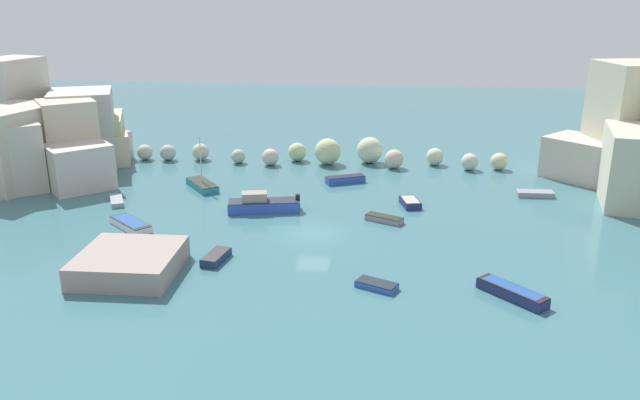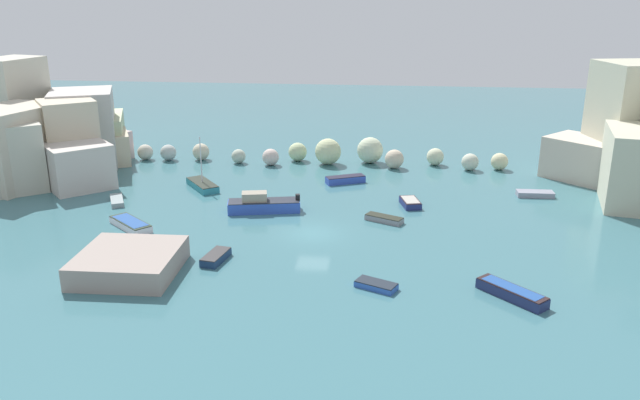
{
  "view_description": "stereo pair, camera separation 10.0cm",
  "coord_description": "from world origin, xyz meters",
  "px_view_note": "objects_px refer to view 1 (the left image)",
  "views": [
    {
      "loc": [
        5.42,
        -44.79,
        17.58
      ],
      "look_at": [
        0.0,
        5.09,
        1.0
      ],
      "focal_mm": 35.72,
      "sensor_mm": 36.0,
      "label": 1
    },
    {
      "loc": [
        5.52,
        -44.77,
        17.58
      ],
      "look_at": [
        0.0,
        5.09,
        1.0
      ],
      "focal_mm": 35.72,
      "sensor_mm": 36.0,
      "label": 2
    }
  ],
  "objects_px": {
    "moored_boat_5": "(263,204)",
    "moored_boat_9": "(512,292)",
    "moored_boat_11": "(117,276)",
    "moored_boat_3": "(202,185)",
    "moored_boat_8": "(384,219)",
    "stone_dock": "(129,262)",
    "moored_boat_6": "(216,257)",
    "moored_boat_0": "(410,202)",
    "moored_boat_2": "(131,224)",
    "moored_boat_1": "(117,201)",
    "moored_boat_7": "(345,179)",
    "moored_boat_4": "(377,285)",
    "moored_boat_10": "(535,194)"
  },
  "relations": [
    {
      "from": "moored_boat_5",
      "to": "moored_boat_9",
      "type": "bearing_deg",
      "value": 130.46
    },
    {
      "from": "moored_boat_9",
      "to": "moored_boat_11",
      "type": "height_order",
      "value": "moored_boat_9"
    },
    {
      "from": "moored_boat_3",
      "to": "moored_boat_8",
      "type": "xyz_separation_m",
      "value": [
        16.97,
        -7.13,
        -0.11
      ]
    },
    {
      "from": "moored_boat_5",
      "to": "moored_boat_9",
      "type": "xyz_separation_m",
      "value": [
        17.92,
        -13.88,
        -0.24
      ]
    },
    {
      "from": "stone_dock",
      "to": "moored_boat_6",
      "type": "bearing_deg",
      "value": 26.39
    },
    {
      "from": "moored_boat_8",
      "to": "moored_boat_0",
      "type": "bearing_deg",
      "value": -91.17
    },
    {
      "from": "moored_boat_2",
      "to": "moored_boat_8",
      "type": "xyz_separation_m",
      "value": [
        19.59,
        3.56,
        -0.07
      ]
    },
    {
      "from": "stone_dock",
      "to": "moored_boat_1",
      "type": "distance_m",
      "value": 15.35
    },
    {
      "from": "stone_dock",
      "to": "moored_boat_1",
      "type": "xyz_separation_m",
      "value": [
        -6.79,
        13.76,
        -0.54
      ]
    },
    {
      "from": "moored_boat_8",
      "to": "moored_boat_11",
      "type": "distance_m",
      "value": 21.02
    },
    {
      "from": "moored_boat_6",
      "to": "moored_boat_9",
      "type": "relative_size",
      "value": 0.72
    },
    {
      "from": "moored_boat_2",
      "to": "moored_boat_1",
      "type": "bearing_deg",
      "value": -16.98
    },
    {
      "from": "moored_boat_7",
      "to": "moored_boat_11",
      "type": "relative_size",
      "value": 0.97
    },
    {
      "from": "moored_boat_4",
      "to": "moored_boat_5",
      "type": "relative_size",
      "value": 0.45
    },
    {
      "from": "moored_boat_3",
      "to": "moored_boat_6",
      "type": "xyz_separation_m",
      "value": [
        5.67,
        -16.22,
        -0.06
      ]
    },
    {
      "from": "moored_boat_7",
      "to": "moored_boat_8",
      "type": "bearing_deg",
      "value": 85.69
    },
    {
      "from": "moored_boat_2",
      "to": "moored_boat_9",
      "type": "height_order",
      "value": "moored_boat_9"
    },
    {
      "from": "moored_boat_2",
      "to": "moored_boat_4",
      "type": "bearing_deg",
      "value": -162.81
    },
    {
      "from": "moored_boat_1",
      "to": "moored_boat_2",
      "type": "relative_size",
      "value": 0.75
    },
    {
      "from": "moored_boat_0",
      "to": "moored_boat_11",
      "type": "xyz_separation_m",
      "value": [
        -18.95,
        -16.79,
        -0.05
      ]
    },
    {
      "from": "moored_boat_10",
      "to": "moored_boat_11",
      "type": "relative_size",
      "value": 0.81
    },
    {
      "from": "moored_boat_5",
      "to": "moored_boat_10",
      "type": "xyz_separation_m",
      "value": [
        23.48,
        6.66,
        -0.37
      ]
    },
    {
      "from": "stone_dock",
      "to": "moored_boat_3",
      "type": "height_order",
      "value": "moored_boat_3"
    },
    {
      "from": "stone_dock",
      "to": "moored_boat_7",
      "type": "relative_size",
      "value": 1.63
    },
    {
      "from": "moored_boat_10",
      "to": "moored_boat_3",
      "type": "bearing_deg",
      "value": 0.49
    },
    {
      "from": "moored_boat_6",
      "to": "moored_boat_1",
      "type": "bearing_deg",
      "value": -123.16
    },
    {
      "from": "moored_boat_8",
      "to": "moored_boat_7",
      "type": "bearing_deg",
      "value": -43.23
    },
    {
      "from": "moored_boat_0",
      "to": "moored_boat_6",
      "type": "height_order",
      "value": "moored_boat_0"
    },
    {
      "from": "moored_boat_3",
      "to": "moored_boat_5",
      "type": "bearing_deg",
      "value": -167.12
    },
    {
      "from": "stone_dock",
      "to": "moored_boat_11",
      "type": "distance_m",
      "value": 1.24
    },
    {
      "from": "moored_boat_11",
      "to": "moored_boat_4",
      "type": "bearing_deg",
      "value": 130.96
    },
    {
      "from": "stone_dock",
      "to": "moored_boat_10",
      "type": "relative_size",
      "value": 1.97
    },
    {
      "from": "moored_boat_5",
      "to": "moored_boat_11",
      "type": "height_order",
      "value": "moored_boat_5"
    },
    {
      "from": "moored_boat_8",
      "to": "moored_boat_11",
      "type": "bearing_deg",
      "value": 63.4
    },
    {
      "from": "stone_dock",
      "to": "moored_boat_11",
      "type": "relative_size",
      "value": 1.59
    },
    {
      "from": "moored_boat_7",
      "to": "moored_boat_0",
      "type": "bearing_deg",
      "value": 109.28
    },
    {
      "from": "moored_boat_9",
      "to": "moored_boat_11",
      "type": "distance_m",
      "value": 24.58
    },
    {
      "from": "moored_boat_0",
      "to": "moored_boat_7",
      "type": "bearing_deg",
      "value": -149.72
    },
    {
      "from": "moored_boat_5",
      "to": "moored_boat_0",
      "type": "bearing_deg",
      "value": -179.07
    },
    {
      "from": "moored_boat_0",
      "to": "moored_boat_4",
      "type": "bearing_deg",
      "value": -22.39
    },
    {
      "from": "moored_boat_5",
      "to": "stone_dock",
      "type": "bearing_deg",
      "value": 52.51
    },
    {
      "from": "moored_boat_7",
      "to": "stone_dock",
      "type": "bearing_deg",
      "value": 35.64
    },
    {
      "from": "moored_boat_4",
      "to": "moored_boat_5",
      "type": "distance_m",
      "value": 16.64
    },
    {
      "from": "stone_dock",
      "to": "moored_boat_10",
      "type": "bearing_deg",
      "value": 33.44
    },
    {
      "from": "moored_boat_1",
      "to": "moored_boat_10",
      "type": "distance_m",
      "value": 36.99
    },
    {
      "from": "moored_boat_6",
      "to": "moored_boat_9",
      "type": "distance_m",
      "value": 19.4
    },
    {
      "from": "moored_boat_6",
      "to": "moored_boat_11",
      "type": "xyz_separation_m",
      "value": [
        -5.48,
        -3.57,
        -0.02
      ]
    },
    {
      "from": "moored_boat_0",
      "to": "moored_boat_3",
      "type": "xyz_separation_m",
      "value": [
        -19.14,
        2.99,
        0.03
      ]
    },
    {
      "from": "moored_boat_8",
      "to": "moored_boat_9",
      "type": "relative_size",
      "value": 0.79
    },
    {
      "from": "moored_boat_2",
      "to": "moored_boat_6",
      "type": "xyz_separation_m",
      "value": [
        8.29,
        -5.53,
        -0.03
      ]
    }
  ]
}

